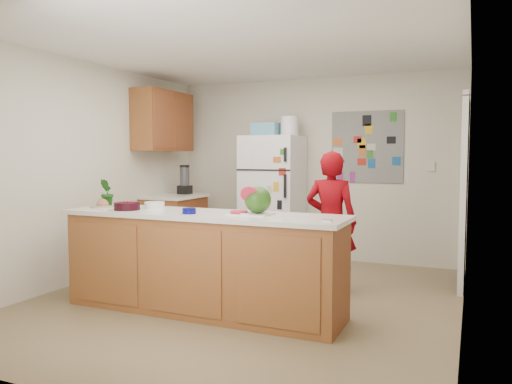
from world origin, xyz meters
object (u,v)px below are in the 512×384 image
at_px(watermelon, 258,200).
at_px(cherry_bowl, 127,206).
at_px(refrigerator, 273,199).
at_px(person, 331,222).

bearing_deg(watermelon, cherry_bowl, -173.50).
relative_size(refrigerator, cherry_bowl, 6.97).
bearing_deg(person, watermelon, 71.35).
relative_size(refrigerator, person, 1.14).
height_order(refrigerator, person, refrigerator).
xyz_separation_m(refrigerator, cherry_bowl, (-0.51, -2.48, 0.11)).
xyz_separation_m(watermelon, cherry_bowl, (-1.29, -0.15, -0.09)).
bearing_deg(person, refrigerator, -46.66).
relative_size(person, cherry_bowl, 6.09).
bearing_deg(person, cherry_bowl, 36.76).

